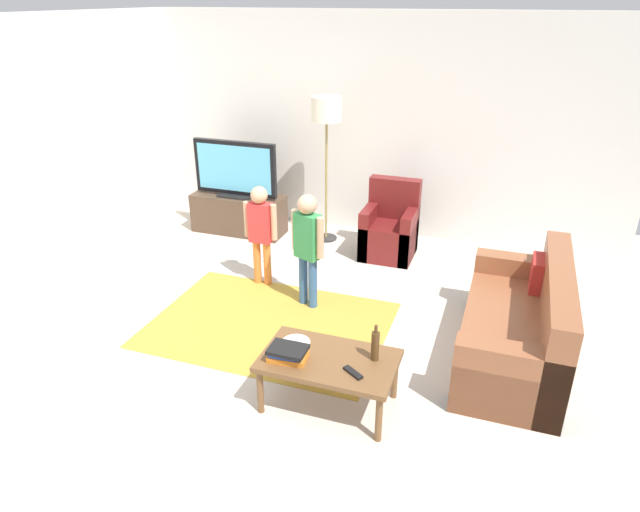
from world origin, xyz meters
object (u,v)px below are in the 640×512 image
object	(u,v)px
floor_lamp	(327,117)
plate	(296,343)
tv_stand	(239,214)
coffee_table	(329,364)
armchair	(390,231)
book_stack	(287,353)
bottle	(375,345)
couch	(523,329)
tv_remote	(353,373)
tv	(235,170)
child_center	(308,241)
child_near_tv	(261,227)

from	to	relation	value
floor_lamp	plate	world-z (taller)	floor_lamp
tv_stand	coffee_table	size ratio (longest dim) A/B	1.20
armchair	book_stack	xyz separation A→B (m)	(-0.09, -2.97, 0.17)
armchair	bottle	size ratio (longest dim) A/B	3.11
coffee_table	couch	bearing A→B (deg)	39.42
book_stack	tv_remote	world-z (taller)	book_stack
tv	child_center	bearing A→B (deg)	-44.31
tv_stand	child_near_tv	world-z (taller)	child_near_tv
tv_stand	bottle	size ratio (longest dim) A/B	4.14
armchair	coffee_table	bearing A→B (deg)	-86.18
floor_lamp	tv_remote	world-z (taller)	floor_lamp
tv	couch	distance (m)	4.01
child_near_tv	tv_remote	distance (m)	2.35
book_stack	bottle	world-z (taller)	bottle
plate	armchair	bearing A→B (deg)	87.73
floor_lamp	tv_remote	xyz separation A→B (m)	(1.28, -3.17, -1.11)
coffee_table	bottle	xyz separation A→B (m)	(0.32, 0.10, 0.17)
couch	tv	bearing A→B (deg)	153.68
couch	book_stack	world-z (taller)	couch
tv	child_near_tv	world-z (taller)	tv
couch	child_near_tv	distance (m)	2.74
tv	couch	bearing A→B (deg)	-26.32
tv	tv_remote	world-z (taller)	tv
tv_stand	tv_remote	xyz separation A→B (m)	(2.43, -3.01, 0.19)
couch	book_stack	xyz separation A→B (m)	(-1.63, -1.22, 0.18)
tv	child_near_tv	size ratio (longest dim) A/B	1.01
tv_stand	bottle	world-z (taller)	bottle
tv_stand	plate	size ratio (longest dim) A/B	5.45
plate	tv_stand	bearing A→B (deg)	124.38
floor_lamp	tv_stand	bearing A→B (deg)	-172.48
tv	book_stack	size ratio (longest dim) A/B	3.76
armchair	child_near_tv	bearing A→B (deg)	-133.01
tv_stand	armchair	bearing A→B (deg)	-1.12
floor_lamp	tv_remote	distance (m)	3.59
bottle	child_near_tv	bearing A→B (deg)	136.26
book_stack	bottle	distance (m)	0.64
tv_remote	plate	world-z (taller)	plate
child_center	tv_remote	xyz separation A→B (m)	(0.90, -1.50, -0.27)
child_center	bottle	world-z (taller)	child_center
child_near_tv	child_center	size ratio (longest dim) A/B	0.94
tv	tv_stand	bearing A→B (deg)	90.00
coffee_table	plate	bearing A→B (deg)	161.55
child_near_tv	bottle	xyz separation A→B (m)	(1.63, -1.56, -0.12)
coffee_table	plate	distance (m)	0.32
floor_lamp	bottle	xyz separation A→B (m)	(1.38, -2.95, -1.00)
tv	coffee_table	xyz separation A→B (m)	(2.21, -2.87, -0.48)
coffee_table	bottle	distance (m)	0.38
plate	child_near_tv	bearing A→B (deg)	122.91
bottle	coffee_table	bearing A→B (deg)	-162.65
tv_stand	floor_lamp	world-z (taller)	floor_lamp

